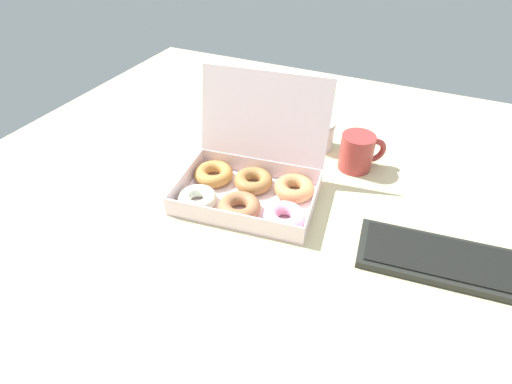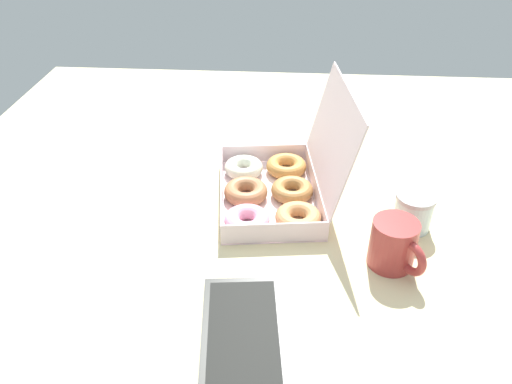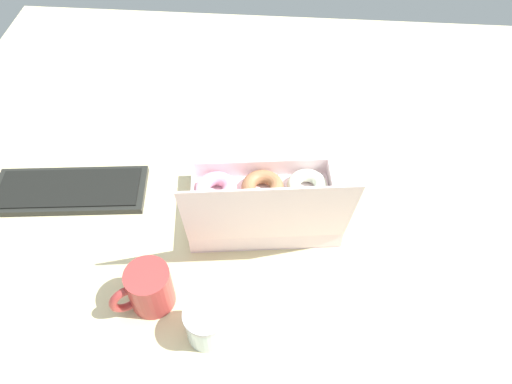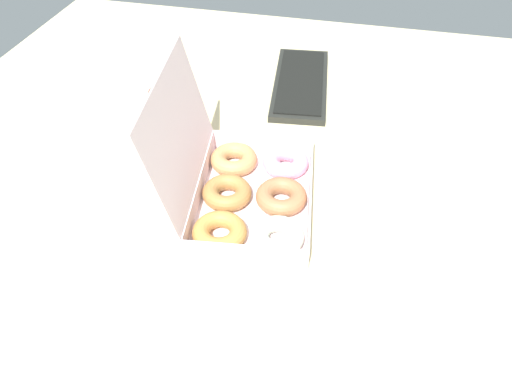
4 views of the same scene
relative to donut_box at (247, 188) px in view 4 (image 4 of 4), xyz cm
name	(u,v)px [view 4 (image 4 of 4)]	position (x,y,z in cm)	size (l,w,h in cm)	color
ground_plane	(256,190)	(4.84, -0.69, -4.49)	(180.00, 180.00, 2.00)	beige
donut_box	(247,188)	(0.00, 0.00, 0.00)	(38.19, 33.18, 28.28)	white
keyboard	(301,83)	(48.97, -3.30, -2.43)	(39.19, 18.51, 2.20)	black
coffee_mug	(170,109)	(22.11, 24.94, 1.89)	(12.45, 10.37, 10.49)	#A83634
glass_jar	(125,139)	(9.11, 31.29, 0.90)	(8.79, 8.79, 8.69)	silver
paper_napkin	(372,299)	(-19.57, -27.21, -3.42)	(10.35, 8.80, 0.15)	white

